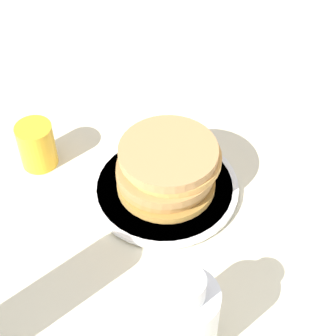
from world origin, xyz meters
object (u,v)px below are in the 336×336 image
plate (168,188)px  juice_glass (37,145)px  cream_jug (185,317)px  pancake_stack (167,170)px

plate → juice_glass: size_ratio=2.97×
plate → cream_jug: (-0.06, -0.25, 0.06)m
plate → juice_glass: 0.23m
plate → pancake_stack: bearing=-128.9°
juice_glass → cream_jug: size_ratio=0.54×
cream_jug → plate: bearing=76.5°
pancake_stack → juice_glass: (-0.18, 0.13, -0.01)m
plate → cream_jug: cream_jug is taller
juice_glass → cream_jug: (0.12, -0.38, 0.02)m
plate → pancake_stack: 0.05m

